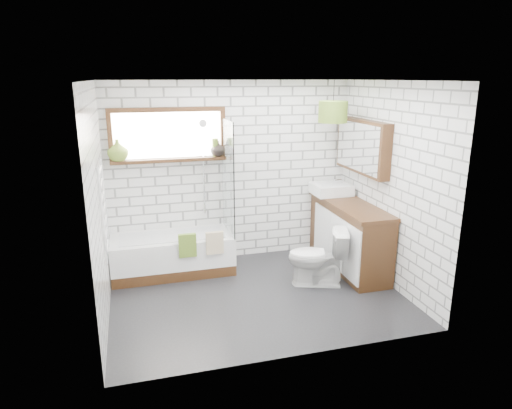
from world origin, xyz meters
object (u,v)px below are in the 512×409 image
object	(u,v)px
basin	(331,189)
toilet	(317,257)
bathtub	(173,254)
vanity	(349,235)
pendant	(333,112)

from	to	relation	value
basin	toilet	bearing A→B (deg)	-122.31
bathtub	basin	size ratio (longest dim) A/B	3.06
bathtub	basin	bearing A→B (deg)	0.91
basin	toilet	xyz separation A→B (m)	(-0.57, -0.90, -0.63)
vanity	pendant	bearing A→B (deg)	132.10
vanity	bathtub	bearing A→B (deg)	168.79
bathtub	pendant	size ratio (longest dim) A/B	4.20
vanity	toilet	world-z (taller)	vanity
pendant	bathtub	bearing A→B (deg)	173.81
pendant	basin	bearing A→B (deg)	60.71
bathtub	basin	xyz separation A→B (m)	(2.28, 0.04, 0.74)
basin	toilet	distance (m)	1.24
bathtub	pendant	xyz separation A→B (m)	(2.13, -0.23, 1.84)
basin	toilet	world-z (taller)	basin
bathtub	pendant	world-z (taller)	pendant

